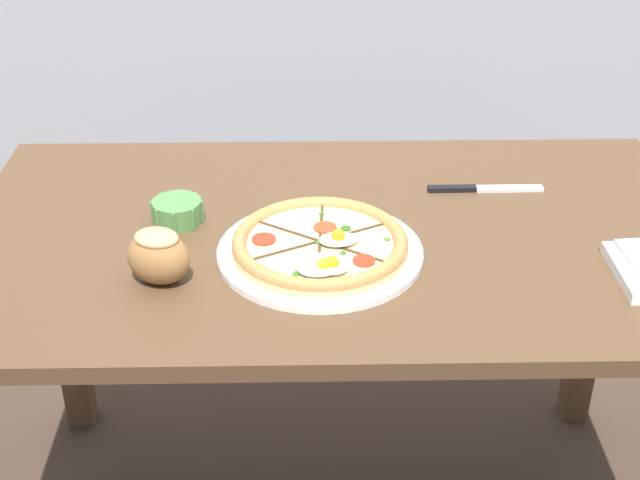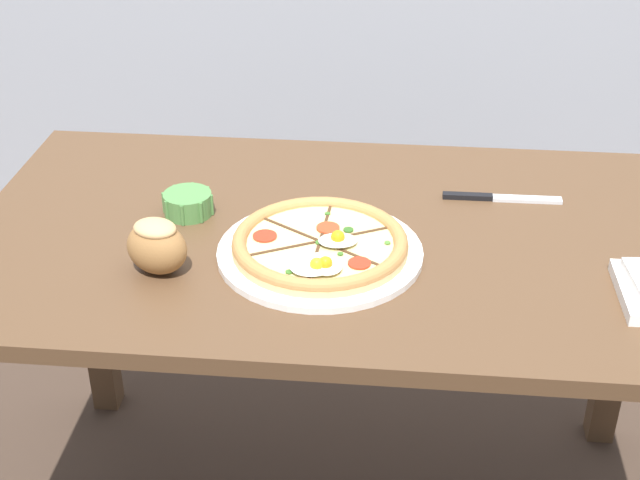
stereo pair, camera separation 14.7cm
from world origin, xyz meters
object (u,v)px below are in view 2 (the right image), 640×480
Objects in this scene: pizza at (320,246)px; knife_main at (500,198)px; dining_table at (341,282)px; bread_piece_near at (157,245)px; ramekin_bowl at (188,203)px.

knife_main is at bearing 36.24° from pizza.
dining_table is at bearing 71.10° from pizza.
bread_piece_near reaches higher than knife_main.
dining_table is 0.34m from knife_main.
ramekin_bowl is at bearing 153.96° from pizza.
knife_main is at bearing 26.78° from dining_table.
bread_piece_near is at bearing -151.09° from dining_table.
bread_piece_near is at bearing -152.70° from knife_main.
ramekin_bowl is at bearing 172.74° from dining_table.
dining_table is 13.97× the size of ramekin_bowl.
bread_piece_near reaches higher than dining_table.
pizza is 2.82× the size of bread_piece_near.
pizza reaches higher than knife_main.
pizza is 0.28m from ramekin_bowl.
pizza is at bearing 15.47° from bread_piece_near.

